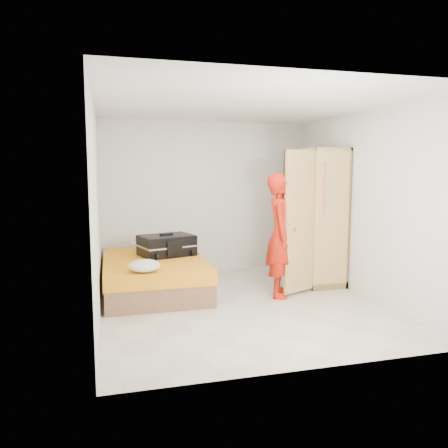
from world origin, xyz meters
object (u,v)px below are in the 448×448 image
object	(u,v)px
suitcase	(167,245)
round_cushion	(145,266)
person	(281,235)
wardrobe	(313,220)
bed	(154,275)

from	to	relation	value
suitcase	round_cushion	distance (m)	1.08
person	round_cushion	bearing A→B (deg)	118.46
wardrobe	round_cushion	xyz separation A→B (m)	(-2.70, -0.77, -0.42)
person	round_cushion	world-z (taller)	person
wardrobe	person	size ratio (longest dim) A/B	1.21
wardrobe	round_cushion	distance (m)	2.84
person	suitcase	xyz separation A→B (m)	(-1.50, 0.83, -0.22)
bed	round_cushion	bearing A→B (deg)	-103.37
wardrobe	suitcase	size ratio (longest dim) A/B	2.30
bed	wardrobe	distance (m)	2.61
wardrobe	round_cushion	bearing A→B (deg)	-164.17
bed	round_cushion	xyz separation A→B (m)	(-0.20, -0.82, 0.32)
wardrobe	person	bearing A→B (deg)	-142.55
round_cushion	suitcase	bearing A→B (deg)	67.58
round_cushion	bed	bearing A→B (deg)	76.63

